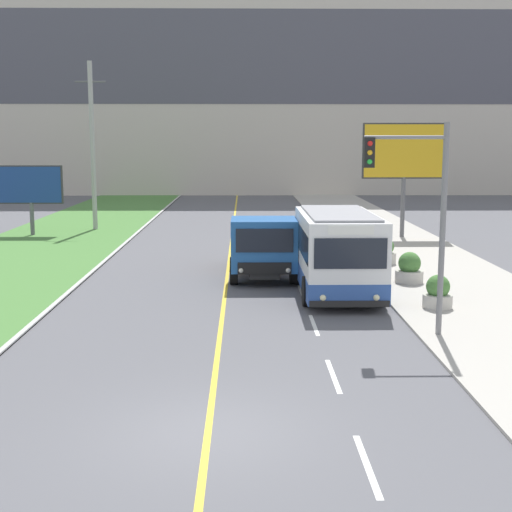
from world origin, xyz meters
TOP-DOWN VIEW (x-y plane):
  - ground_plane at (0.00, 0.00)m, footprint 300.00×300.00m
  - lane_marking_centre at (0.35, 1.88)m, footprint 2.88×140.00m
  - apartment_block_background at (0.00, 61.66)m, footprint 80.00×8.04m
  - city_bus at (3.96, 11.90)m, footprint 2.71×6.08m
  - dump_truck at (1.43, 14.91)m, footprint 2.57×6.03m
  - utility_pole_far at (-8.42, 30.81)m, footprint 1.80×0.28m
  - traffic_light_mast at (5.44, 6.48)m, footprint 2.28×0.32m
  - billboard_large at (9.49, 26.64)m, footprint 4.63×0.24m
  - billboard_small at (-11.48, 28.19)m, footprint 3.67×0.24m
  - planter_round_near at (6.89, 9.57)m, footprint 0.95×0.95m
  - planter_round_second at (6.92, 13.69)m, footprint 1.05×1.05m
  - planter_round_third at (6.80, 17.80)m, footprint 0.97×0.97m

SIDE VIEW (x-z plane):
  - ground_plane at x=0.00m, z-range 0.00..0.00m
  - lane_marking_centre at x=0.35m, z-range 0.00..0.01m
  - planter_round_near at x=6.89m, z-range 0.01..1.09m
  - planter_round_third at x=6.80m, z-range 0.01..1.17m
  - planter_round_second at x=6.92m, z-range 0.00..1.18m
  - dump_truck at x=1.43m, z-range 0.02..2.49m
  - city_bus at x=3.96m, z-range 0.02..2.97m
  - billboard_small at x=-11.48m, z-range 0.79..4.79m
  - traffic_light_mast at x=5.44m, z-range 0.80..6.68m
  - billboard_large at x=9.49m, z-range 1.46..7.80m
  - utility_pole_far at x=-8.42m, z-range 0.06..10.08m
  - apartment_block_background at x=0.00m, z-range 0.00..25.30m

